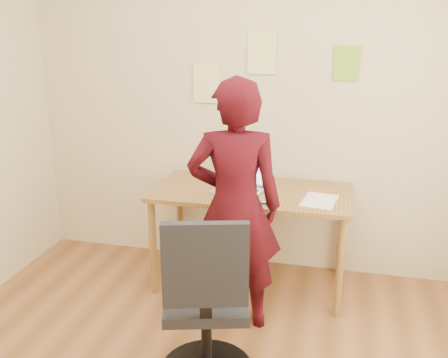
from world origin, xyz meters
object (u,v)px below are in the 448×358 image
(laptop, at_px, (240,183))
(person, at_px, (235,207))
(desk, at_px, (251,202))
(office_chair, at_px, (206,312))
(phone, at_px, (265,201))

(laptop, height_order, person, person)
(desk, height_order, laptop, laptop)
(desk, xyz_separation_m, office_chair, (-0.03, -1.12, -0.23))
(person, bearing_deg, laptop, -93.05)
(desk, distance_m, laptop, 0.16)
(desk, xyz_separation_m, laptop, (-0.08, -0.02, 0.14))
(desk, bearing_deg, office_chair, -91.43)
(laptop, relative_size, phone, 3.36)
(desk, relative_size, office_chair, 1.40)
(office_chair, distance_m, person, 0.71)
(desk, xyz_separation_m, phone, (0.13, -0.21, 0.09))
(desk, height_order, office_chair, office_chair)
(laptop, relative_size, office_chair, 0.39)
(desk, distance_m, phone, 0.26)
(laptop, bearing_deg, person, -71.67)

